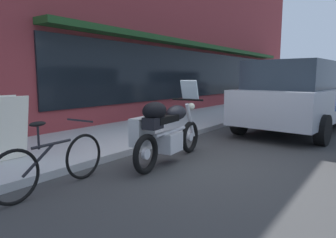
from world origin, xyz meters
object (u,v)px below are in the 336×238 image
at_px(touring_motorcycle, 165,128).
at_px(parked_minivan, 300,95).
at_px(parked_bicycle, 53,163).
at_px(sandwich_board_sign, 7,128).
at_px(parked_car_down_block, 328,88).

distance_m(touring_motorcycle, parked_minivan, 4.73).
bearing_deg(parked_bicycle, sandwich_board_sign, 82.74).
bearing_deg(sandwich_board_sign, touring_motorcycle, -50.12).
bearing_deg(parked_car_down_block, parked_bicycle, 174.93).
xyz_separation_m(touring_motorcycle, parked_bicycle, (-1.80, 0.45, -0.24)).
bearing_deg(sandwich_board_sign, parked_minivan, -25.72).
bearing_deg(touring_motorcycle, parked_car_down_block, -3.65).
xyz_separation_m(parked_minivan, sandwich_board_sign, (-6.21, 2.99, -0.32)).
relative_size(parked_bicycle, parked_car_down_block, 0.36).
relative_size(parked_bicycle, parked_minivan, 0.34).
relative_size(parked_minivan, parked_car_down_block, 1.04).
relative_size(sandwich_board_sign, parked_car_down_block, 0.22).
bearing_deg(parked_minivan, parked_bicycle, 166.75).
height_order(touring_motorcycle, parked_car_down_block, parked_car_down_block).
xyz_separation_m(parked_bicycle, sandwich_board_sign, (0.19, 1.48, 0.28)).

